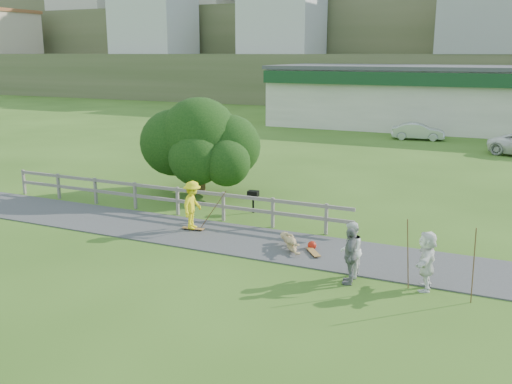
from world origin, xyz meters
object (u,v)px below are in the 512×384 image
skater_fallen (291,242)px  car_silver (418,131)px  skater_rider (193,208)px  bbq (253,202)px  spectator_d (427,260)px  spectator_a (351,250)px  tree (200,154)px  spectator_b (350,256)px

skater_fallen → car_silver: bearing=54.4°
skater_rider → bbq: bearing=-22.7°
skater_rider → skater_fallen: (3.87, -0.47, -0.57)m
skater_fallen → spectator_d: size_ratio=0.94×
spectator_a → car_silver: (-2.62, 27.51, -0.20)m
skater_rider → spectator_a: 6.49m
tree → bbq: size_ratio=6.33×
tree → skater_fallen: bearing=-40.2°
skater_fallen → car_silver: 26.10m
spectator_a → tree: bearing=-133.1°
skater_fallen → spectator_a: 2.78m
skater_rider → spectator_d: (8.23, -1.84, -0.04)m
skater_fallen → tree: 8.56m
spectator_b → tree: (-8.87, 7.25, 0.99)m
skater_fallen → spectator_b: spectator_b is taller
spectator_d → bbq: 8.76m
skater_fallen → spectator_d: bearing=-53.6°
spectator_a → car_silver: spectator_a is taller
tree → spectator_d: bearing=-32.2°
skater_rider → skater_fallen: size_ratio=1.12×
skater_fallen → spectator_b: bearing=-73.1°
spectator_d → tree: size_ratio=0.29×
spectator_b → skater_fallen: bearing=-137.0°
car_silver → bbq: 22.77m
spectator_d → spectator_b: bearing=-81.3°
skater_fallen → bbq: (-2.93, 3.48, 0.17)m
skater_fallen → car_silver: size_ratio=0.41×
bbq → car_silver: bearing=78.5°
car_silver → tree: bearing=155.2°
spectator_a → skater_rider: bearing=-112.0°
car_silver → bbq: size_ratio=4.16×
spectator_b → spectator_d: spectator_d is taller
spectator_a → spectator_b: 0.41m
skater_rider → skater_fallen: skater_rider is taller
spectator_a → spectator_d: spectator_d is taller
skater_fallen → car_silver: car_silver is taller
tree → bbq: 4.24m
spectator_d → tree: 12.80m
skater_rider → spectator_a: skater_rider is taller
bbq → spectator_b: bearing=-49.5°
car_silver → skater_fallen: bearing=172.4°
car_silver → tree: 21.59m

